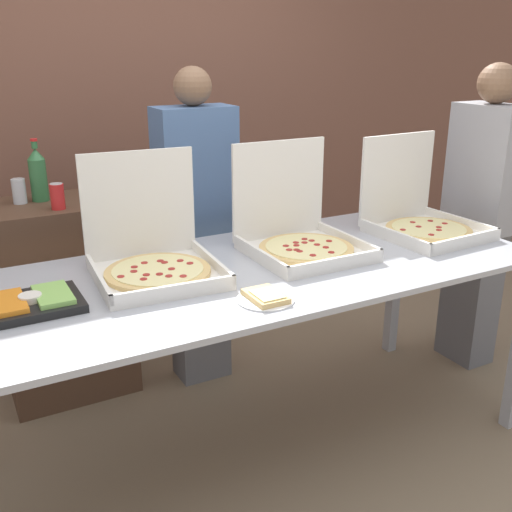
{
  "coord_description": "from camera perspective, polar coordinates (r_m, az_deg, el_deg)",
  "views": [
    {
      "loc": [
        -1.12,
        -2.07,
        1.78
      ],
      "look_at": [
        0.0,
        0.0,
        0.95
      ],
      "focal_mm": 42.0,
      "sensor_mm": 36.0,
      "label": 1
    }
  ],
  "objects": [
    {
      "name": "pizza_box_near_left",
      "position": [
        2.7,
        4.12,
        2.16
      ],
      "size": [
        0.48,
        0.5,
        0.47
      ],
      "rotation": [
        0.0,
        0.0,
        -0.01
      ],
      "color": "silver",
      "rests_on": "buffet_table"
    },
    {
      "name": "brick_wall_behind",
      "position": [
        3.95,
        -12.14,
        13.48
      ],
      "size": [
        10.0,
        0.06,
        2.8
      ],
      "color": "brown",
      "rests_on": "ground_plane"
    },
    {
      "name": "paper_plate_front_left",
      "position": [
        2.19,
        0.93,
        -3.95
      ],
      "size": [
        0.21,
        0.21,
        0.03
      ],
      "color": "white",
      "rests_on": "buffet_table"
    },
    {
      "name": "person_guest_cap",
      "position": [
        3.57,
        20.63,
        3.73
      ],
      "size": [
        0.22,
        0.4,
        1.7
      ],
      "rotation": [
        0.0,
        0.0,
        1.57
      ],
      "color": "slate",
      "rests_on": "ground_plane"
    },
    {
      "name": "soda_bottle",
      "position": [
        3.19,
        -20.06,
        7.33
      ],
      "size": [
        0.08,
        0.08,
        0.31
      ],
      "color": "#2D6638",
      "rests_on": "sideboard_podium"
    },
    {
      "name": "pizza_box_far_right",
      "position": [
        2.45,
        -9.79,
        0.15
      ],
      "size": [
        0.51,
        0.53,
        0.48
      ],
      "rotation": [
        0.0,
        0.0,
        -0.07
      ],
      "color": "silver",
      "rests_on": "buffet_table"
    },
    {
      "name": "veggie_tray",
      "position": [
        2.26,
        -20.65,
        -4.21
      ],
      "size": [
        0.35,
        0.27,
        0.05
      ],
      "color": "black",
      "rests_on": "buffet_table"
    },
    {
      "name": "soda_can_silver",
      "position": [
        3.18,
        -21.63,
        5.77
      ],
      "size": [
        0.07,
        0.07,
        0.12
      ],
      "color": "silver",
      "rests_on": "sideboard_podium"
    },
    {
      "name": "buffet_table",
      "position": [
        2.55,
        0.0,
        -2.96
      ],
      "size": [
        2.46,
        0.99,
        0.9
      ],
      "color": "#A8AAB2",
      "rests_on": "ground_plane"
    },
    {
      "name": "ground_plane",
      "position": [
        2.95,
        0.0,
        -17.65
      ],
      "size": [
        16.0,
        16.0,
        0.0
      ],
      "primitive_type": "plane",
      "color": "#847056"
    },
    {
      "name": "sideboard_podium",
      "position": [
        3.33,
        -17.85,
        -3.83
      ],
      "size": [
        0.64,
        0.5,
        1.04
      ],
      "color": "#4C3323",
      "rests_on": "ground_plane"
    },
    {
      "name": "soda_can_colored",
      "position": [
        3.01,
        -18.39,
        5.41
      ],
      "size": [
        0.07,
        0.07,
        0.12
      ],
      "color": "red",
      "rests_on": "sideboard_podium"
    },
    {
      "name": "person_guest_plaid",
      "position": [
        3.17,
        -5.61,
        2.85
      ],
      "size": [
        0.4,
        0.22,
        1.69
      ],
      "rotation": [
        0.0,
        0.0,
        3.14
      ],
      "color": "slate",
      "rests_on": "ground_plane"
    },
    {
      "name": "pizza_box_near_right",
      "position": [
        3.07,
        15.38,
        3.64
      ],
      "size": [
        0.49,
        0.51,
        0.47
      ],
      "rotation": [
        0.0,
        0.0,
        0.05
      ],
      "color": "silver",
      "rests_on": "buffet_table"
    }
  ]
}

